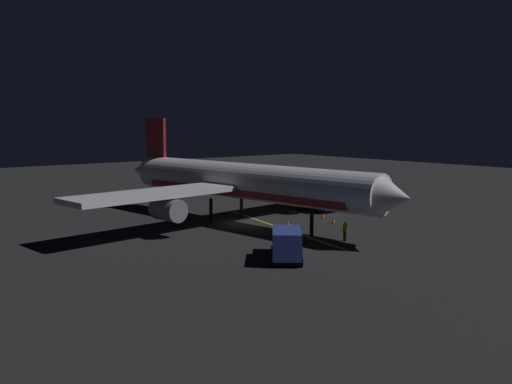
# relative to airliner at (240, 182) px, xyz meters

# --- Properties ---
(ground_plane) EXTENTS (180.00, 180.00, 0.20)m
(ground_plane) POSITION_rel_airliner_xyz_m (-0.07, 0.61, -4.34)
(ground_plane) COLOR black
(apron_guide_stripe) EXTENTS (4.55, 21.62, 0.01)m
(apron_guide_stripe) POSITION_rel_airliner_xyz_m (-1.56, 4.61, -4.24)
(apron_guide_stripe) COLOR gold
(apron_guide_stripe) RESTS_ON ground_plane
(airliner) EXTENTS (37.05, 38.86, 10.89)m
(airliner) POSITION_rel_airliner_xyz_m (0.00, 0.00, 0.00)
(airliner) COLOR silver
(airliner) RESTS_ON ground_plane
(baggage_truck) EXTENTS (5.39, 5.82, 2.44)m
(baggage_truck) POSITION_rel_airliner_xyz_m (6.47, 14.41, -2.99)
(baggage_truck) COLOR navy
(baggage_truck) RESTS_ON ground_plane
(catering_truck) EXTENTS (2.33, 5.85, 2.59)m
(catering_truck) POSITION_rel_airliner_xyz_m (-11.71, -0.54, -2.93)
(catering_truck) COLOR silver
(catering_truck) RESTS_ON ground_plane
(ground_crew_worker) EXTENTS (0.40, 0.40, 1.74)m
(ground_crew_worker) POSITION_rel_airliner_xyz_m (-1.91, 12.82, -3.35)
(ground_crew_worker) COLOR black
(ground_crew_worker) RESTS_ON ground_plane
(traffic_cone_near_left) EXTENTS (0.50, 0.50, 0.55)m
(traffic_cone_near_left) POSITION_rel_airliner_xyz_m (-8.88, 3.40, -3.99)
(traffic_cone_near_left) COLOR #EA590F
(traffic_cone_near_left) RESTS_ON ground_plane
(traffic_cone_near_right) EXTENTS (0.50, 0.50, 0.55)m
(traffic_cone_near_right) POSITION_rel_airliner_xyz_m (-2.95, 4.24, -3.99)
(traffic_cone_near_right) COLOR #EA590F
(traffic_cone_near_right) RESTS_ON ground_plane
(traffic_cone_under_wing) EXTENTS (0.50, 0.50, 0.55)m
(traffic_cone_under_wing) POSITION_rel_airliner_xyz_m (-7.47, 6.25, -3.99)
(traffic_cone_under_wing) COLOR #EA590F
(traffic_cone_under_wing) RESTS_ON ground_plane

